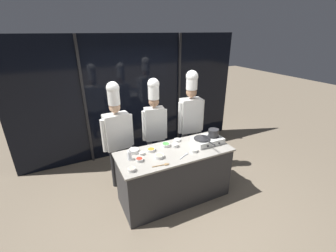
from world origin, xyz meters
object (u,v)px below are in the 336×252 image
Objects in this scene: prep_bowl_garlic at (175,145)px; prep_bowl_carrots at (151,150)px; prep_bowl_shrimp at (132,169)px; prep_bowl_noodles at (194,150)px; frying_pan at (202,137)px; chef_sous at (154,120)px; prep_bowl_scallions at (166,145)px; serving_spoon_slotted at (185,155)px; prep_bowl_chicken at (142,153)px; portable_stove at (207,140)px; stock_pot at (213,132)px; prep_bowl_onion at (134,151)px; prep_bowl_ginger at (159,156)px; chef_head at (117,130)px; squeeze_bottle_clear at (129,155)px; serving_spoon_solid at (164,165)px; prep_bowl_bean_sprouts at (177,140)px; prep_bowl_chili_flakes at (139,159)px; chef_line at (191,113)px.

prep_bowl_garlic is 0.83× the size of prep_bowl_carrots.
prep_bowl_noodles is (1.08, 0.08, -0.00)m from prep_bowl_shrimp.
chef_sous reaches higher than frying_pan.
prep_bowl_scallions is 0.43m from serving_spoon_slotted.
frying_pan reaches higher than serving_spoon_slotted.
prep_bowl_garlic is at bearing 93.54° from serving_spoon_slotted.
prep_bowl_shrimp reaches higher than prep_bowl_chicken.
stock_pot is (0.12, 0.00, 0.13)m from portable_stove.
prep_bowl_shrimp is at bearing -111.23° from prep_bowl_onion.
prep_bowl_ginger is 0.25m from prep_bowl_carrots.
prep_bowl_chicken is at bearing 104.15° from chef_head.
squeeze_bottle_clear is 0.70× the size of serving_spoon_solid.
prep_bowl_carrots is (0.46, 0.41, -0.00)m from prep_bowl_shrimp.
portable_stove is at bearing -9.53° from prep_bowl_carrots.
squeeze_bottle_clear reaches higher than prep_bowl_bean_sprouts.
portable_stove is 3.41× the size of prep_bowl_ginger.
prep_bowl_carrots is at bearing 97.80° from prep_bowl_ginger.
prep_bowl_ginger reaches higher than serving_spoon_slotted.
chef_head reaches higher than prep_bowl_scallions.
chef_head reaches higher than portable_stove.
prep_bowl_chili_flakes is at bearing -157.92° from prep_bowl_bean_sprouts.
squeeze_bottle_clear is at bearing 167.92° from prep_bowl_noodles.
chef_line is (-0.04, 0.71, 0.13)m from stock_pot.
prep_bowl_chicken is (-1.17, 0.13, -0.03)m from portable_stove.
prep_bowl_bean_sprouts is 0.72m from chef_line.
chef_head is (-0.68, 0.56, 0.18)m from prep_bowl_scallions.
stock_pot is 0.10× the size of chef_head.
chef_head reaches higher than prep_bowl_noodles.
chef_sous reaches higher than prep_bowl_shrimp.
frying_pan is 0.49m from prep_bowl_garlic.
prep_bowl_scallions reaches higher than serving_spoon_slotted.
portable_stove is at bearing -16.78° from prep_bowl_scallions.
chef_head is (-0.81, 0.65, 0.18)m from prep_bowl_garlic.
chef_head is (-0.12, 0.53, 0.18)m from prep_bowl_onion.
frying_pan is 1.49m from chef_head.
prep_bowl_noodles is 0.06× the size of chef_head.
frying_pan is 0.50m from serving_spoon_slotted.
chef_line is (1.03, 0.79, 0.28)m from prep_bowl_ginger.
prep_bowl_onion reaches higher than prep_bowl_chili_flakes.
prep_bowl_ginger is at bearing -8.11° from prep_bowl_chili_flakes.
prep_bowl_scallions and prep_bowl_ginger have the same top height.
squeeze_bottle_clear is 0.87× the size of serving_spoon_slotted.
squeeze_bottle_clear is at bearing 30.66° from chef_line.
frying_pan is 0.92m from serving_spoon_solid.
chef_line is (1.05, 1.01, 0.30)m from serving_spoon_solid.
chef_sous reaches higher than prep_bowl_chili_flakes.
prep_bowl_bean_sprouts is at bearing 48.24° from serving_spoon_solid.
prep_bowl_scallions is 0.56× the size of serving_spoon_solid.
frying_pan is at bearing -20.21° from prep_bowl_scallions.
stock_pot reaches higher than serving_spoon_slotted.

